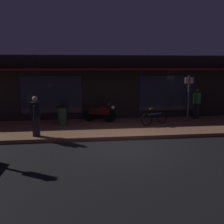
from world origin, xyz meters
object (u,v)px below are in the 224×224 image
person_bystander (197,103)px  sign_post (188,96)px  trash_bin (62,115)px  person_photographer (36,115)px  bicycle_parked (155,118)px  motorcycle (100,112)px

person_bystander → sign_post: bearing=-136.9°
sign_post → trash_bin: sign_post is taller
person_bystander → person_photographer: bearing=-161.2°
person_photographer → person_bystander: size_ratio=1.00×
bicycle_parked → sign_post: bearing=14.6°
motorcycle → person_bystander: bearing=2.1°
motorcycle → person_photographer: 3.91m
sign_post → motorcycle: bearing=172.9°
bicycle_parked → person_bystander: (2.72, 1.26, 0.52)m
bicycle_parked → trash_bin: trash_bin is taller
sign_post → trash_bin: bearing=179.5°
sign_post → trash_bin: (-6.45, 0.06, -0.89)m
motorcycle → sign_post: 4.65m
bicycle_parked → trash_bin: 4.57m
person_bystander → trash_bin: bearing=-174.5°
bicycle_parked → trash_bin: bearing=173.0°
bicycle_parked → sign_post: (1.91, 0.50, 1.00)m
motorcycle → trash_bin: size_ratio=1.77×
person_bystander → sign_post: 1.21m
motorcycle → person_bystander: (5.35, 0.20, 0.38)m
person_photographer → person_bystander: (8.24, 2.81, 0.00)m
bicycle_parked → person_photographer: 5.75m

